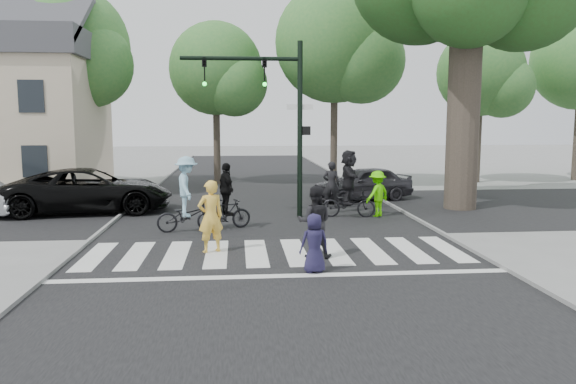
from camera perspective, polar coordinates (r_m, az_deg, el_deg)
The scene contains 22 objects.
ground at distance 13.45m, azimuth -0.97°, elevation -7.17°, with size 120.00×120.00×0.00m, color gray.
road_stem at distance 18.32m, azimuth -2.13°, elevation -3.24°, with size 10.00×70.00×0.01m, color black.
road_cross at distance 21.27m, azimuth -2.57°, elevation -1.76°, with size 70.00×10.00×0.01m, color black.
curb_left at distance 18.74m, azimuth -17.77°, elevation -3.21°, with size 0.10×70.00×0.10m, color gray.
curb_right at distance 19.25m, azimuth 13.08°, elevation -2.78°, with size 0.10×70.00×0.10m, color gray.
crosswalk at distance 14.08m, azimuth -1.17°, elevation -6.46°, with size 10.00×3.85×0.01m.
traffic_signal at distance 19.23m, azimuth -1.31°, elevation 8.93°, with size 4.45×0.29×6.00m.
bg_tree_1 at distance 29.68m, azimuth -20.89°, elevation 13.23°, with size 6.09×5.80×9.80m.
bg_tree_2 at distance 29.71m, azimuth -6.88°, elevation 11.96°, with size 5.04×4.80×8.40m.
bg_tree_3 at distance 28.96m, azimuth 5.47°, elevation 14.41°, with size 6.30×6.00×10.20m.
bg_tree_4 at distance 32.04m, azimuth 19.49°, elevation 10.99°, with size 4.83×4.60×8.15m.
house at distance 28.95m, azimuth -26.80°, elevation 7.42°, with size 8.40×8.10×8.82m.
pedestrian_woman at distance 14.40m, azimuth -7.87°, elevation -2.48°, with size 0.68×0.44×1.86m, color yellow.
pedestrian_child at distance 12.45m, azimuth 2.69°, elevation -5.21°, with size 0.65×0.42×1.33m, color #201C3D.
pedestrian_adult at distance 13.76m, azimuth 2.72°, elevation -3.06°, with size 0.86×0.67×1.77m, color black.
cyclist_left at distance 17.14m, azimuth -10.24°, elevation -0.73°, with size 1.88×1.26×2.29m.
cyclist_mid at distance 17.41m, azimuth -6.26°, elevation -1.03°, with size 1.63×1.04×2.06m.
cyclist_right at distance 19.51m, azimuth 6.18°, elevation 0.46°, with size 1.92×1.79×2.34m.
car_suv at distance 21.65m, azimuth -19.48°, elevation 0.15°, with size 2.70×5.86×1.63m, color black.
car_grey at distance 23.74m, azimuth 7.62°, elevation 0.87°, with size 1.69×4.21×1.43m, color #333237.
bystander_hivis at distance 19.81m, azimuth 9.06°, elevation -0.18°, with size 1.04×0.60×1.61m, color #55EA04.
bystander_dark at distance 21.67m, azimuth 4.42°, elevation 0.77°, with size 0.65×0.43×1.79m, color black.
Camera 1 is at (-0.96, -12.98, 3.37)m, focal length 35.00 mm.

